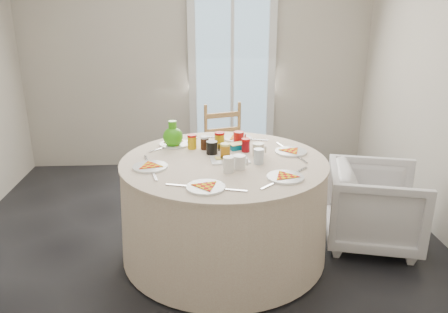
{
  "coord_description": "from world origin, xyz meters",
  "views": [
    {
      "loc": [
        0.01,
        -3.11,
        1.85
      ],
      "look_at": [
        0.19,
        -0.08,
        0.8
      ],
      "focal_mm": 35.0,
      "sensor_mm": 36.0,
      "label": 1
    }
  ],
  "objects": [
    {
      "name": "mugs_glasses",
      "position": [
        0.28,
        -0.05,
        0.81
      ],
      "size": [
        0.69,
        0.69,
        0.12
      ],
      "primitive_type": null,
      "rotation": [
        0.0,
        0.0,
        0.05
      ],
      "color": "#9E9C9D",
      "rests_on": "table"
    },
    {
      "name": "table",
      "position": [
        0.19,
        -0.08,
        0.38
      ],
      "size": [
        1.58,
        1.58,
        0.8
      ],
      "primitive_type": "cylinder",
      "color": "#EFE0C3",
      "rests_on": "floor"
    },
    {
      "name": "wooden_chair",
      "position": [
        0.3,
        1.0,
        0.47
      ],
      "size": [
        0.52,
        0.51,
        0.94
      ],
      "primitive_type": null,
      "rotation": [
        0.0,
        0.0,
        0.29
      ],
      "color": "tan",
      "rests_on": "floor"
    },
    {
      "name": "wall_back",
      "position": [
        0.0,
        2.0,
        1.3
      ],
      "size": [
        4.0,
        0.02,
        2.6
      ],
      "primitive_type": "cube",
      "color": "#BCB5A3",
      "rests_on": "floor"
    },
    {
      "name": "green_pitcher",
      "position": [
        -0.2,
        0.27,
        0.87
      ],
      "size": [
        0.21,
        0.21,
        0.21
      ],
      "primitive_type": null,
      "rotation": [
        0.0,
        0.0,
        0.41
      ],
      "color": "#3AA813",
      "rests_on": "table"
    },
    {
      "name": "glass_door",
      "position": [
        0.4,
        1.95,
        1.05
      ],
      "size": [
        1.0,
        0.08,
        2.1
      ],
      "primitive_type": "cube",
      "color": "silver",
      "rests_on": "floor"
    },
    {
      "name": "armchair",
      "position": [
        1.41,
        -0.01,
        0.39
      ],
      "size": [
        0.81,
        0.84,
        0.72
      ],
      "primitive_type": "imported",
      "rotation": [
        0.0,
        0.0,
        1.32
      ],
      "color": "silver",
      "rests_on": "floor"
    },
    {
      "name": "floor",
      "position": [
        0.0,
        0.0,
        0.0
      ],
      "size": [
        4.0,
        4.0,
        0.0
      ],
      "primitive_type": "plane",
      "color": "black",
      "rests_on": "ground"
    },
    {
      "name": "cheese_platter",
      "position": [
        0.23,
        -0.09,
        0.77
      ],
      "size": [
        0.29,
        0.2,
        0.04
      ],
      "primitive_type": null,
      "rotation": [
        0.0,
        0.0,
        0.06
      ],
      "color": "white",
      "rests_on": "table"
    },
    {
      "name": "place_settings",
      "position": [
        0.19,
        -0.08,
        0.77
      ],
      "size": [
        1.65,
        1.65,
        0.02
      ],
      "primitive_type": null,
      "rotation": [
        0.0,
        0.0,
        -0.27
      ],
      "color": "silver",
      "rests_on": "table"
    },
    {
      "name": "butter_tub",
      "position": [
        0.31,
        0.17,
        0.79
      ],
      "size": [
        0.15,
        0.13,
        0.05
      ],
      "primitive_type": "cube",
      "rotation": [
        0.0,
        0.0,
        0.39
      ],
      "color": "#026B8A",
      "rests_on": "table"
    },
    {
      "name": "jar_cluster",
      "position": [
        0.15,
        0.16,
        0.82
      ],
      "size": [
        0.52,
        0.35,
        0.14
      ],
      "primitive_type": null,
      "rotation": [
        0.0,
        0.0,
        -0.24
      ],
      "color": "#84630F",
      "rests_on": "table"
    }
  ]
}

